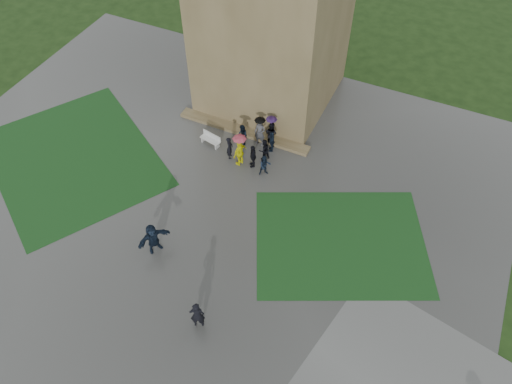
% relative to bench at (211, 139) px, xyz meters
% --- Properties ---
extents(ground, '(120.00, 120.00, 0.00)m').
position_rel_bench_xyz_m(ground, '(1.40, -8.75, -0.43)').
color(ground, black).
extents(plaza, '(34.00, 34.00, 0.02)m').
position_rel_bench_xyz_m(plaza, '(1.40, -6.75, -0.42)').
color(plaza, '#373734').
rests_on(plaza, ground).
extents(lawn_inset_left, '(14.10, 13.46, 0.01)m').
position_rel_bench_xyz_m(lawn_inset_left, '(-7.10, -4.75, -0.41)').
color(lawn_inset_left, '#113314').
rests_on(lawn_inset_left, plaza).
extents(lawn_inset_right, '(11.12, 10.15, 0.01)m').
position_rel_bench_xyz_m(lawn_inset_right, '(9.90, -3.75, -0.41)').
color(lawn_inset_right, '#113314').
rests_on(lawn_inset_right, plaza).
extents(tower_plinth, '(9.00, 0.80, 0.22)m').
position_rel_bench_xyz_m(tower_plinth, '(1.40, 1.85, -0.30)').
color(tower_plinth, brown).
rests_on(tower_plinth, plaza).
extents(bench, '(1.45, 0.70, 0.81)m').
position_rel_bench_xyz_m(bench, '(0.00, 0.00, 0.00)').
color(bench, beige).
rests_on(bench, plaza).
extents(visitor_cluster, '(3.22, 3.34, 2.30)m').
position_rel_bench_xyz_m(visitor_cluster, '(2.94, 0.24, 0.58)').
color(visitor_cluster, black).
rests_on(visitor_cluster, plaza).
extents(pedestrian_mid, '(1.47, 1.89, 1.95)m').
position_rel_bench_xyz_m(pedestrian_mid, '(1.14, -8.31, 0.56)').
color(pedestrian_mid, black).
rests_on(pedestrian_mid, plaza).
extents(pedestrian_near, '(0.82, 0.71, 1.89)m').
position_rel_bench_xyz_m(pedestrian_near, '(5.32, -11.10, 0.53)').
color(pedestrian_near, black).
rests_on(pedestrian_near, plaza).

